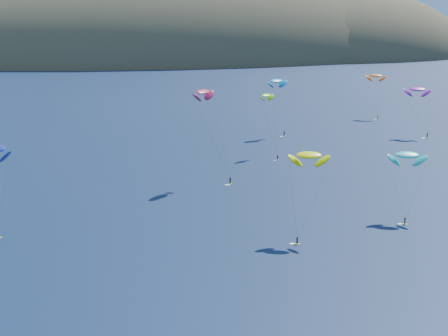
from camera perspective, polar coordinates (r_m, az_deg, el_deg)
name	(u,v)px	position (r m, az deg, el deg)	size (l,w,h in m)	color
island	(182,65)	(644.19, -3.89, 9.38)	(730.00, 300.00, 210.00)	#3D3526
kitesurfer_2	(309,155)	(138.60, 7.78, 1.17)	(9.69, 10.04, 20.47)	yellow
kitesurfer_3	(267,95)	(214.00, 3.91, 6.64)	(6.86, 14.51, 21.86)	yellow
kitesurfer_4	(277,81)	(246.10, 4.84, 7.94)	(10.03, 9.56, 23.67)	yellow
kitesurfer_5	(407,155)	(156.53, 16.41, 1.16)	(9.80, 10.75, 17.59)	yellow
kitesurfer_6	(418,89)	(255.40, 17.28, 6.89)	(10.72, 12.20, 20.75)	yellow
kitesurfer_9	(203,92)	(179.10, -1.93, 6.96)	(11.80, 11.52, 28.40)	yellow
kitesurfer_11	(376,76)	(293.02, 13.72, 8.21)	(9.47, 12.17, 21.12)	yellow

